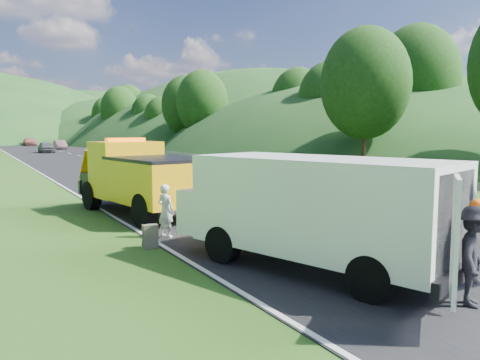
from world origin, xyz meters
TOP-DOWN VIEW (x-y plane):
  - ground at (0.00, 0.00)m, footprint 320.00×320.00m
  - road_surface at (3.00, 40.00)m, footprint 14.00×200.00m
  - guardrail at (10.30, 52.50)m, footprint 0.06×140.00m
  - tree_line_right at (23.00, 60.00)m, footprint 14.00×140.00m
  - hills_backdrop at (6.50, 134.70)m, footprint 201.00×288.60m
  - tow_truck at (-2.87, 5.58)m, footprint 3.19×6.53m
  - white_van at (-1.82, -2.66)m, footprint 4.79×7.31m
  - woman at (-3.45, 1.68)m, footprint 0.59×0.65m
  - child at (-1.64, -1.18)m, footprint 0.66×0.62m
  - worker at (-0.83, -5.75)m, footprint 1.29×1.13m
  - suitcase at (-4.23, 0.76)m, footprint 0.39×0.24m
  - passing_suv at (4.05, 7.67)m, footprint 2.88×5.40m
  - dist_car_a at (0.69, 55.31)m, footprint 1.74×4.31m
  - dist_car_b at (4.10, 65.95)m, footprint 1.49×4.26m
  - dist_car_c at (2.00, 86.50)m, footprint 2.11×5.19m

SIDE VIEW (x-z plane):
  - ground at x=0.00m, z-range 0.00..0.00m
  - guardrail at x=10.30m, z-range -0.76..0.76m
  - tree_line_right at x=23.00m, z-range -7.00..7.00m
  - hills_backdrop at x=6.50m, z-range -22.00..22.00m
  - woman at x=-3.45m, z-range -0.74..0.74m
  - child at x=-1.64m, z-range -0.54..0.54m
  - worker at x=-0.83m, z-range -0.87..0.87m
  - passing_suv at x=4.05m, z-range -0.72..0.72m
  - dist_car_a at x=0.69m, z-range -0.73..0.73m
  - dist_car_b at x=4.10m, z-range -0.70..0.70m
  - dist_car_c at x=2.00m, z-range -0.75..0.75m
  - road_surface at x=3.00m, z-range 0.00..0.02m
  - suitcase at x=-4.23m, z-range 0.00..0.61m
  - tow_truck at x=-2.87m, z-range -0.03..2.66m
  - white_van at x=-1.82m, z-range 0.16..2.56m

